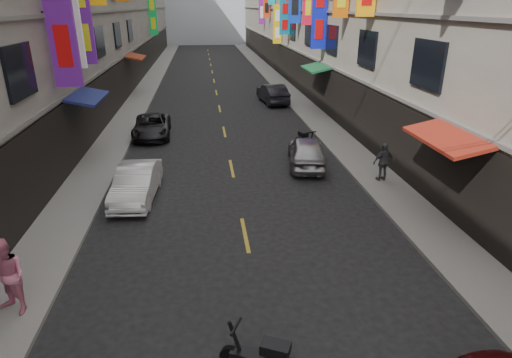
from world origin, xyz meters
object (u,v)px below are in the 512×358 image
object	(u,v)px
scooter_far_right	(305,141)
pedestrian_lfar	(7,278)
car_left_mid	(136,183)
car_left_far	(152,126)
car_right_far	(272,93)
scooter_crossing	(264,358)
pedestrian_rfar	(384,162)
car_right_mid	(307,151)

from	to	relation	value
scooter_far_right	pedestrian_lfar	size ratio (longest dim) A/B	0.93
pedestrian_lfar	scooter_far_right	bearing A→B (deg)	81.02
car_left_mid	car_left_far	xyz separation A→B (m)	(-0.26, 8.35, -0.05)
car_left_mid	car_right_far	xyz separation A→B (m)	(7.74, 16.19, 0.07)
scooter_crossing	scooter_far_right	xyz separation A→B (m)	(4.05, 13.85, 0.00)
scooter_crossing	pedestrian_rfar	size ratio (longest dim) A/B	1.06
scooter_far_right	car_right_far	size ratio (longest dim) A/B	0.41
scooter_far_right	pedestrian_lfar	xyz separation A→B (m)	(-9.59, -11.40, 0.63)
pedestrian_lfar	pedestrian_rfar	world-z (taller)	pedestrian_lfar
car_right_mid	car_right_far	bearing A→B (deg)	-83.22
car_left_far	pedestrian_lfar	world-z (taller)	pedestrian_lfar
car_right_mid	pedestrian_rfar	bearing A→B (deg)	146.58
car_right_far	pedestrian_rfar	xyz separation A→B (m)	(2.00, -15.83, 0.21)
scooter_crossing	pedestrian_lfar	size ratio (longest dim) A/B	0.88
car_right_mid	pedestrian_rfar	distance (m)	3.54
car_left_mid	pedestrian_lfar	size ratio (longest dim) A/B	2.04
car_left_mid	scooter_far_right	bearing A→B (deg)	37.45
car_left_mid	car_left_far	bearing A→B (deg)	95.78
scooter_far_right	car_right_mid	bearing A→B (deg)	61.63
scooter_far_right	car_left_far	distance (m)	8.54
scooter_crossing	car_left_far	xyz separation A→B (m)	(-3.82, 17.18, 0.14)
car_left_mid	car_right_mid	distance (m)	7.65
car_left_far	pedestrian_rfar	size ratio (longest dim) A/B	2.67
scooter_crossing	car_right_mid	xyz separation A→B (m)	(3.58, 11.58, 0.23)
scooter_crossing	car_right_far	size ratio (longest dim) A/B	0.39
pedestrian_lfar	scooter_crossing	bearing A→B (deg)	7.23
car_left_mid	car_left_far	size ratio (longest dim) A/B	0.92
car_right_far	pedestrian_lfar	distance (m)	24.57
pedestrian_lfar	pedestrian_rfar	bearing A→B (deg)	60.97
scooter_crossing	scooter_far_right	size ratio (longest dim) A/B	0.95
car_right_far	pedestrian_lfar	size ratio (longest dim) A/B	2.25
car_right_far	car_right_mid	bearing A→B (deg)	80.85
scooter_crossing	pedestrian_lfar	distance (m)	6.09
pedestrian_rfar	pedestrian_lfar	bearing A→B (deg)	20.26
scooter_crossing	car_left_mid	xyz separation A→B (m)	(-3.56, 8.83, 0.19)
car_right_far	pedestrian_lfar	xyz separation A→B (m)	(-9.72, -22.57, 0.36)
scooter_far_right	pedestrian_rfar	bearing A→B (deg)	97.75
scooter_far_right	car_right_mid	xyz separation A→B (m)	(-0.47, -2.27, 0.23)
pedestrian_rfar	car_right_mid	bearing A→B (deg)	-52.37
car_left_mid	car_left_far	distance (m)	8.35
scooter_crossing	car_left_mid	world-z (taller)	car_left_mid
car_left_mid	car_right_far	size ratio (longest dim) A/B	0.91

